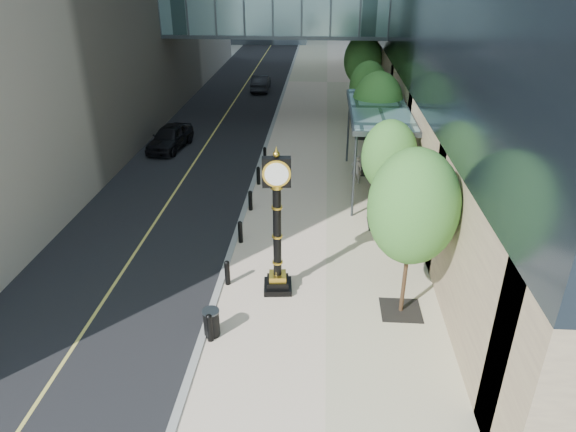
% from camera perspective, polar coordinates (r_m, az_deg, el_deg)
% --- Properties ---
extents(ground, '(320.00, 320.00, 0.00)m').
position_cam_1_polar(ground, '(16.13, 0.50, -16.51)').
color(ground, gray).
rests_on(ground, ground).
extents(road, '(8.00, 180.00, 0.02)m').
position_cam_1_polar(road, '(53.46, -4.52, 14.71)').
color(road, black).
rests_on(road, ground).
extents(sidewalk, '(8.00, 180.00, 0.06)m').
position_cam_1_polar(sidewalk, '(52.90, 4.38, 14.61)').
color(sidewalk, beige).
rests_on(sidewalk, ground).
extents(curb, '(0.25, 180.00, 0.07)m').
position_cam_1_polar(curb, '(53.03, -0.09, 14.71)').
color(curb, gray).
rests_on(curb, ground).
extents(skywalk, '(17.00, 4.20, 5.80)m').
position_cam_1_polar(skywalk, '(40.05, -1.41, 21.92)').
color(skywalk, slate).
rests_on(skywalk, ground).
extents(entrance_canopy, '(3.00, 8.00, 4.38)m').
position_cam_1_polar(entrance_canopy, '(26.78, 10.04, 11.47)').
color(entrance_canopy, '#383F44').
rests_on(entrance_canopy, ground).
extents(bollard_row, '(0.20, 16.20, 0.90)m').
position_cam_1_polar(bollard_row, '(23.51, -4.72, -0.03)').
color(bollard_row, black).
rests_on(bollard_row, sidewalk).
extents(street_trees, '(2.90, 28.89, 5.95)m').
position_cam_1_polar(street_trees, '(28.92, 9.86, 11.91)').
color(street_trees, black).
rests_on(street_trees, sidewalk).
extents(street_clock, '(1.10, 1.10, 5.41)m').
position_cam_1_polar(street_clock, '(18.00, -1.21, -1.99)').
color(street_clock, black).
rests_on(street_clock, sidewalk).
extents(trash_bin, '(0.64, 0.64, 0.90)m').
position_cam_1_polar(trash_bin, '(17.09, -8.49, -11.70)').
color(trash_bin, black).
rests_on(trash_bin, sidewalk).
extents(pedestrian, '(0.64, 0.49, 1.58)m').
position_cam_1_polar(pedestrian, '(28.07, 7.60, 5.17)').
color(pedestrian, '#AEA8A0').
rests_on(pedestrian, sidewalk).
extents(car_near, '(2.41, 4.71, 1.54)m').
position_cam_1_polar(car_near, '(34.15, -12.97, 8.54)').
color(car_near, black).
rests_on(car_near, road).
extents(car_far, '(1.52, 4.28, 1.41)m').
position_cam_1_polar(car_far, '(49.23, -3.03, 14.56)').
color(car_far, black).
rests_on(car_far, road).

